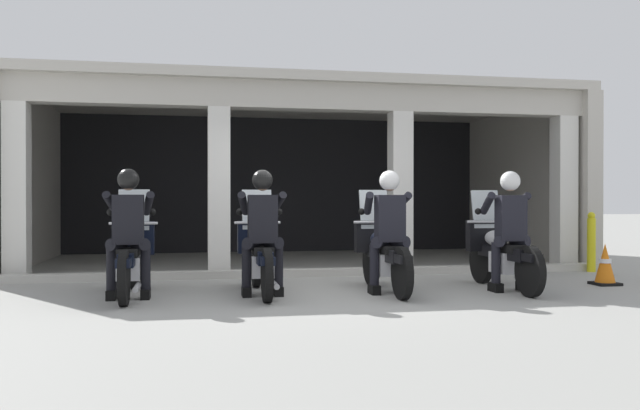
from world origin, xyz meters
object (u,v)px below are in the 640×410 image
object	(u,v)px
police_officer_center_left	(262,221)
motorcycle_center_right	(383,253)
motorcycle_far_right	(500,252)
police_officer_far_right	(510,220)
bollard_kerbside	(591,242)
motorcycle_center_left	(260,254)
police_officer_far_left	(129,222)
police_officer_center_right	(389,221)
traffic_cone_flank	(605,265)
motorcycle_far_left	(131,256)

from	to	relation	value
police_officer_center_left	motorcycle_center_right	bearing A→B (deg)	-5.43
motorcycle_center_right	motorcycle_far_right	size ratio (longest dim) A/B	1.00
police_officer_far_right	bollard_kerbside	distance (m)	3.19
motorcycle_far_right	police_officer_far_right	distance (m)	0.52
motorcycle_center_right	bollard_kerbside	size ratio (longest dim) A/B	2.03
bollard_kerbside	motorcycle_center_left	bearing A→B (deg)	-165.49
police_officer_far_left	motorcycle_center_right	size ratio (longest dim) A/B	0.78
bollard_kerbside	police_officer_center_right	bearing A→B (deg)	-155.59
motorcycle_center_left	police_officer_center_right	xyz separation A→B (m)	(1.62, -0.38, 0.44)
police_officer_far_left	police_officer_center_right	size ratio (longest dim) A/B	1.00
police_officer_far_left	police_officer_far_right	xyz separation A→B (m)	(4.87, -0.24, 0.00)
traffic_cone_flank	bollard_kerbside	world-z (taller)	bollard_kerbside
motorcycle_center_right	police_officer_far_right	xyz separation A→B (m)	(1.62, -0.38, 0.44)
motorcycle_far_left	police_officer_far_right	size ratio (longest dim) A/B	1.29
motorcycle_center_right	police_officer_far_right	distance (m)	1.72
police_officer_far_right	bollard_kerbside	bearing A→B (deg)	28.35
police_officer_far_left	motorcycle_center_right	world-z (taller)	police_officer_far_left
police_officer_center_left	bollard_kerbside	distance (m)	6.01
police_officer_center_left	motorcycle_far_right	xyz separation A→B (m)	(3.25, 0.09, -0.44)
motorcycle_far_left	police_officer_center_right	world-z (taller)	police_officer_center_right
police_officer_far_left	police_officer_center_left	distance (m)	1.62
police_officer_far_left	motorcycle_far_right	size ratio (longest dim) A/B	0.78
motorcycle_center_left	motorcycle_far_right	world-z (taller)	same
traffic_cone_flank	motorcycle_far_left	bearing A→B (deg)	178.52
police_officer_center_left	motorcycle_center_right	distance (m)	1.69
police_officer_center_left	traffic_cone_flank	distance (m)	4.93
motorcycle_center_left	police_officer_center_right	bearing A→B (deg)	-25.19
police_officer_far_left	motorcycle_center_left	distance (m)	1.70
police_officer_center_left	police_officer_center_right	xyz separation A→B (m)	(1.62, -0.10, 0.00)
motorcycle_far_left	bollard_kerbside	xyz separation A→B (m)	(7.35, 1.44, -0.00)
bollard_kerbside	motorcycle_far_left	bearing A→B (deg)	-168.94
traffic_cone_flank	bollard_kerbside	bearing A→B (deg)	62.33
motorcycle_far_left	police_officer_center_right	distance (m)	3.30
motorcycle_far_left	bollard_kerbside	bearing A→B (deg)	6.63
motorcycle_far_left	traffic_cone_flank	xyz separation A→B (m)	(6.51, -0.17, -0.21)
police_officer_far_right	traffic_cone_flank	world-z (taller)	police_officer_far_right
motorcycle_far_left	police_officer_far_right	distance (m)	4.91
police_officer_center_right	traffic_cone_flank	bearing A→B (deg)	-5.79
motorcycle_far_right	bollard_kerbside	xyz separation A→B (m)	(2.48, 1.67, -0.00)
motorcycle_center_left	bollard_kerbside	xyz separation A→B (m)	(5.73, 1.48, -0.00)
police_officer_center_left	motorcycle_center_left	bearing A→B (deg)	77.79
police_officer_far_left	police_officer_center_left	xyz separation A→B (m)	(1.62, -0.05, 0.00)
motorcycle_far_right	traffic_cone_flank	world-z (taller)	motorcycle_far_right
police_officer_center_right	traffic_cone_flank	xyz separation A→B (m)	(3.26, 0.26, -0.65)
motorcycle_center_right	motorcycle_far_right	xyz separation A→B (m)	(1.62, -0.09, 0.00)
police_officer_far_left	traffic_cone_flank	size ratio (longest dim) A/B	2.69
police_officer_center_left	traffic_cone_flank	xyz separation A→B (m)	(4.89, 0.16, -0.65)
motorcycle_center_left	motorcycle_center_right	distance (m)	1.63
bollard_kerbside	police_officer_center_left	bearing A→B (deg)	-162.87
police_officer_center_right	motorcycle_far_right	xyz separation A→B (m)	(1.62, 0.19, -0.44)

